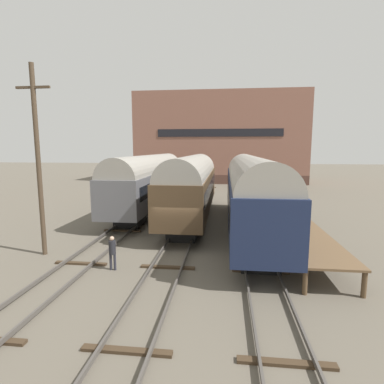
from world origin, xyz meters
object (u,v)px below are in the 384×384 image
object	(u,v)px
train_car_brown	(192,183)
train_car_navy	(251,189)
bench	(285,212)
person_worker	(112,250)
train_car_grey	(150,179)
utility_pole	(38,159)

from	to	relation	value
train_car_brown	train_car_navy	bearing A→B (deg)	-38.79
train_car_brown	bench	bearing A→B (deg)	-32.54
bench	person_worker	bearing A→B (deg)	-143.99
train_car_navy	train_car_grey	bearing A→B (deg)	141.13
train_car_navy	person_worker	xyz separation A→B (m)	(-6.88, -7.27, -1.98)
train_car_navy	utility_pole	world-z (taller)	utility_pole
train_car_navy	person_worker	world-z (taller)	train_car_navy
train_car_navy	train_car_brown	xyz separation A→B (m)	(-4.35, 3.50, -0.05)
person_worker	utility_pole	distance (m)	6.29
person_worker	utility_pole	size ratio (longest dim) A/B	0.17
train_car_grey	train_car_brown	size ratio (longest dim) A/B	1.16
utility_pole	train_car_grey	bearing A→B (deg)	78.23
train_car_navy	person_worker	distance (m)	10.20
train_car_navy	train_car_brown	size ratio (longest dim) A/B	1.13
train_car_brown	person_worker	world-z (taller)	train_car_brown
bench	utility_pole	distance (m)	14.82
train_car_navy	train_car_brown	bearing A→B (deg)	141.21
bench	person_worker	size ratio (longest dim) A/B	0.86
train_car_brown	person_worker	bearing A→B (deg)	-103.20
utility_pole	bench	bearing A→B (deg)	20.11
bench	person_worker	xyz separation A→B (m)	(-9.07, -6.59, -0.65)
train_car_grey	bench	xyz separation A→B (m)	(10.90, -7.69, -1.26)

